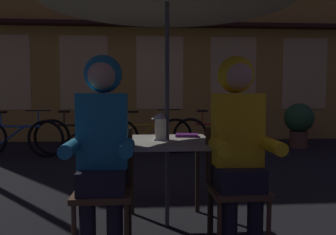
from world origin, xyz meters
The scene contains 14 objects.
ground_plane centered at (0.00, 0.00, 0.00)m, with size 60.00×60.00×0.00m, color black.
cafe_table centered at (0.00, 0.00, 0.64)m, with size 0.72×0.72×0.74m.
lantern centered at (-0.06, 0.01, 0.86)m, with size 0.11×0.11×0.23m.
chair_left centered at (-0.48, -0.37, 0.49)m, with size 0.40×0.40×0.87m.
chair_right centered at (0.48, -0.37, 0.49)m, with size 0.40×0.40×0.87m.
person_left_hooded centered at (-0.48, -0.43, 0.85)m, with size 0.45×0.56×1.40m.
person_right_hooded centered at (0.48, -0.43, 0.85)m, with size 0.45×0.56×1.40m.
shopfront_building centered at (0.17, 5.40, 3.09)m, with size 10.00×0.93×6.20m.
bicycle_nearest centered at (-2.44, 3.23, 0.35)m, with size 1.68×0.23×0.84m.
bicycle_second centered at (-1.37, 3.37, 0.35)m, with size 1.68×0.08×0.84m.
bicycle_third centered at (-0.12, 3.30, 0.35)m, with size 1.66×0.35×0.84m.
bicycle_fourth centered at (1.18, 3.39, 0.35)m, with size 1.67×0.25×0.84m.
book centered at (0.19, 0.19, 0.75)m, with size 0.20×0.14×0.02m, color #661E7A.
potted_plant centered at (3.00, 3.88, 0.54)m, with size 0.60×0.60×0.92m.
Camera 1 is at (-0.19, -2.74, 1.13)m, focal length 35.36 mm.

